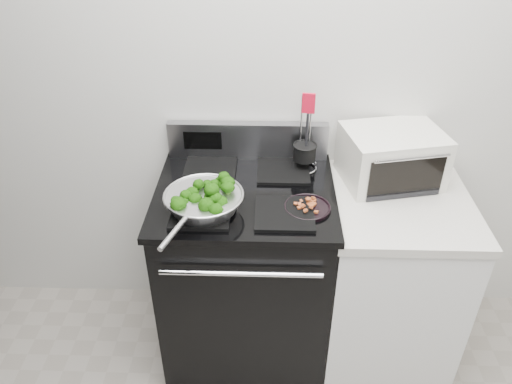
{
  "coord_description": "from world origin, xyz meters",
  "views": [
    {
      "loc": [
        -0.2,
        -0.4,
        2.15
      ],
      "look_at": [
        -0.25,
        1.36,
        0.98
      ],
      "focal_mm": 35.0,
      "sensor_mm": 36.0,
      "label": 1
    }
  ],
  "objects_px": {
    "gas_range": "(246,270)",
    "bacon_plate": "(307,205)",
    "toaster_oven": "(391,156)",
    "skillet": "(204,201)",
    "utensil_holder": "(304,156)"
  },
  "relations": [
    {
      "from": "gas_range",
      "to": "skillet",
      "type": "xyz_separation_m",
      "value": [
        -0.16,
        -0.16,
        0.51
      ]
    },
    {
      "from": "gas_range",
      "to": "toaster_oven",
      "type": "bearing_deg",
      "value": 13.93
    },
    {
      "from": "bacon_plate",
      "to": "toaster_oven",
      "type": "relative_size",
      "value": 0.41
    },
    {
      "from": "utensil_holder",
      "to": "toaster_oven",
      "type": "bearing_deg",
      "value": 3.91
    },
    {
      "from": "gas_range",
      "to": "skillet",
      "type": "height_order",
      "value": "gas_range"
    },
    {
      "from": "skillet",
      "to": "utensil_holder",
      "type": "height_order",
      "value": "utensil_holder"
    },
    {
      "from": "skillet",
      "to": "bacon_plate",
      "type": "distance_m",
      "value": 0.43
    },
    {
      "from": "skillet",
      "to": "toaster_oven",
      "type": "bearing_deg",
      "value": 39.9
    },
    {
      "from": "bacon_plate",
      "to": "toaster_oven",
      "type": "bearing_deg",
      "value": 36.71
    },
    {
      "from": "gas_range",
      "to": "bacon_plate",
      "type": "distance_m",
      "value": 0.56
    },
    {
      "from": "skillet",
      "to": "bacon_plate",
      "type": "xyz_separation_m",
      "value": [
        0.42,
        0.03,
        -0.03
      ]
    },
    {
      "from": "skillet",
      "to": "toaster_oven",
      "type": "relative_size",
      "value": 1.06
    },
    {
      "from": "skillet",
      "to": "bacon_plate",
      "type": "relative_size",
      "value": 2.6
    },
    {
      "from": "gas_range",
      "to": "toaster_oven",
      "type": "height_order",
      "value": "toaster_oven"
    },
    {
      "from": "gas_range",
      "to": "utensil_holder",
      "type": "bearing_deg",
      "value": 36.32
    }
  ]
}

